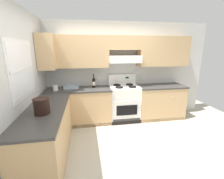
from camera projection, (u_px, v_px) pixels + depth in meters
ground_plane at (118, 148)px, 3.04m from camera, size 7.04×7.04×0.00m
wall_back at (122, 64)px, 4.19m from camera, size 4.68×0.57×2.55m
wall_left at (24, 81)px, 2.66m from camera, size 0.47×4.00×2.55m
counter_back_run at (117, 104)px, 4.14m from camera, size 3.60×0.65×0.91m
counter_left_run at (48, 133)px, 2.72m from camera, size 0.63×1.91×0.91m
stove at (124, 103)px, 4.18m from camera, size 0.76×0.62×1.20m
wine_bottle at (94, 82)px, 3.99m from camera, size 0.08×0.08×0.35m
bowl at (71, 87)px, 3.93m from camera, size 0.35×0.26×0.08m
bucket at (42, 106)px, 2.36m from camera, size 0.24×0.24×0.24m
paper_towel_roll at (55, 88)px, 3.71m from camera, size 0.12×0.12×0.13m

